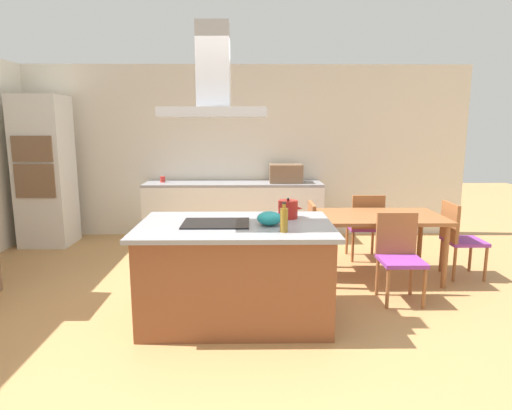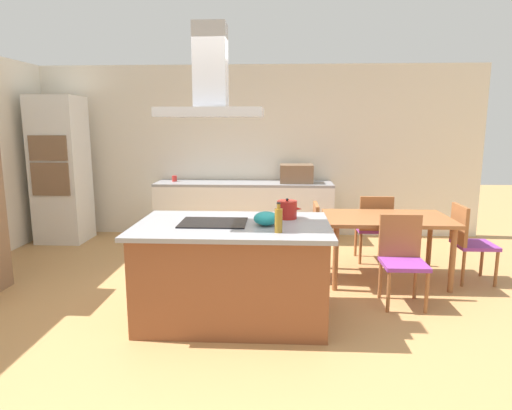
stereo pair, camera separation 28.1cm
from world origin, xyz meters
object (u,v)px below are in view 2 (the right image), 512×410
at_px(wall_oven_stack, 61,170).
at_px(chair_facing_island, 402,254).
at_px(dining_table, 387,224).
at_px(olive_oil_bottle, 278,220).
at_px(tea_kettle, 287,210).
at_px(range_hood, 211,87).
at_px(chair_at_left_end, 306,236).
at_px(countertop_microwave, 296,174).
at_px(chair_at_right_end, 468,238).
at_px(mixing_bowl, 266,218).
at_px(coffee_mug_red, 174,179).
at_px(cooktop, 213,223).
at_px(chair_facing_back_wall, 374,224).

height_order(wall_oven_stack, chair_facing_island, wall_oven_stack).
bearing_deg(dining_table, olive_oil_bottle, -131.25).
bearing_deg(chair_facing_island, tea_kettle, -170.81).
relative_size(chair_facing_island, range_hood, 0.99).
height_order(chair_facing_island, chair_at_left_end, same).
bearing_deg(chair_facing_island, countertop_microwave, 111.73).
bearing_deg(wall_oven_stack, chair_at_right_end, -15.74).
distance_m(dining_table, chair_facing_island, 0.68).
bearing_deg(wall_oven_stack, countertop_microwave, 3.73).
relative_size(mixing_bowl, coffee_mug_red, 2.49).
bearing_deg(tea_kettle, chair_at_left_end, 74.03).
xyz_separation_m(cooktop, mixing_bowl, (0.48, -0.05, 0.06)).
distance_m(coffee_mug_red, dining_table, 3.43).
relative_size(countertop_microwave, coffee_mug_red, 5.56).
distance_m(mixing_bowl, wall_oven_stack, 4.19).
distance_m(cooktop, range_hood, 1.20).
distance_m(chair_at_right_end, chair_facing_back_wall, 1.13).
distance_m(countertop_microwave, dining_table, 2.06).
bearing_deg(chair_at_right_end, chair_at_left_end, 180.00).
distance_m(wall_oven_stack, dining_table, 4.83).
relative_size(tea_kettle, chair_at_right_end, 0.27).
xyz_separation_m(wall_oven_stack, chair_at_left_end, (3.64, -1.54, -0.59)).
distance_m(tea_kettle, chair_facing_island, 1.27).
height_order(dining_table, chair_at_right_end, chair_at_right_end).
relative_size(tea_kettle, wall_oven_stack, 0.11).
bearing_deg(chair_at_left_end, olive_oil_bottle, -102.96).
bearing_deg(tea_kettle, mixing_bowl, -122.39).
bearing_deg(range_hood, dining_table, 31.05).
height_order(mixing_bowl, chair_facing_island, mixing_bowl).
bearing_deg(cooktop, chair_at_right_end, 21.88).
bearing_deg(tea_kettle, dining_table, 36.34).
xyz_separation_m(coffee_mug_red, chair_at_left_end, (1.97, -1.83, -0.44)).
distance_m(countertop_microwave, wall_oven_stack, 3.59).
relative_size(countertop_microwave, range_hood, 0.56).
xyz_separation_m(cooktop, chair_at_right_end, (2.75, 1.10, -0.40)).
height_order(tea_kettle, coffee_mug_red, tea_kettle).
bearing_deg(olive_oil_bottle, range_hood, 152.28).
xyz_separation_m(countertop_microwave, chair_facing_back_wall, (0.97, -1.11, -0.53)).
height_order(tea_kettle, dining_table, tea_kettle).
bearing_deg(cooktop, chair_facing_back_wall, 43.98).
bearing_deg(olive_oil_bottle, chair_at_left_end, 77.04).
bearing_deg(chair_at_right_end, chair_facing_island, -143.99).
xyz_separation_m(chair_at_right_end, chair_facing_back_wall, (-0.92, 0.67, 0.00)).
height_order(cooktop, chair_at_right_end, cooktop).
height_order(countertop_microwave, dining_table, countertop_microwave).
height_order(olive_oil_bottle, chair_facing_back_wall, olive_oil_bottle).
distance_m(tea_kettle, countertop_microwave, 2.64).
relative_size(olive_oil_bottle, chair_at_left_end, 0.29).
distance_m(chair_at_right_end, chair_facing_island, 1.13).
relative_size(mixing_bowl, chair_facing_back_wall, 0.25).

